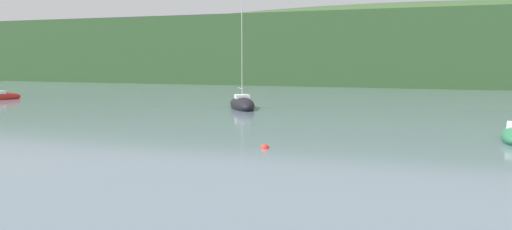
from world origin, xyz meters
The scene contains 3 objects.
wooded_hillside centered at (-0.60, 160.67, 6.30)m, with size 352.00×72.21×31.51m.
sailboat_far_5 centered at (-12.68, 73.37, 0.46)m, with size 6.01×7.82×11.89m.
mooring_buoy_mid centered at (-2.04, 50.25, 0.00)m, with size 0.55×0.55×0.55m, color red.
Camera 1 is at (8.01, 21.09, 5.45)m, focal length 35.66 mm.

